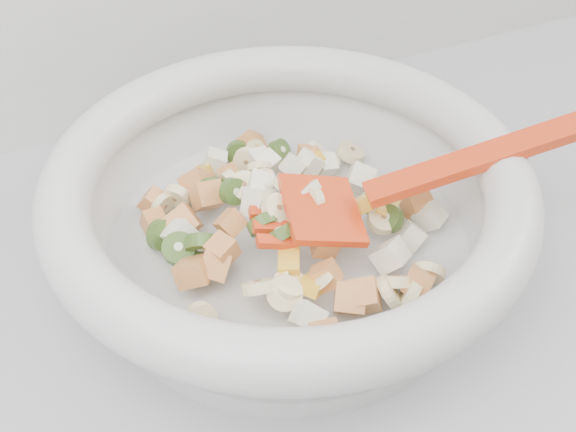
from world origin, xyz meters
name	(u,v)px	position (x,y,z in m)	size (l,w,h in m)	color
mixing_bowl	(289,205)	(0.05, 1.48, 0.96)	(0.48, 0.39, 0.14)	silver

